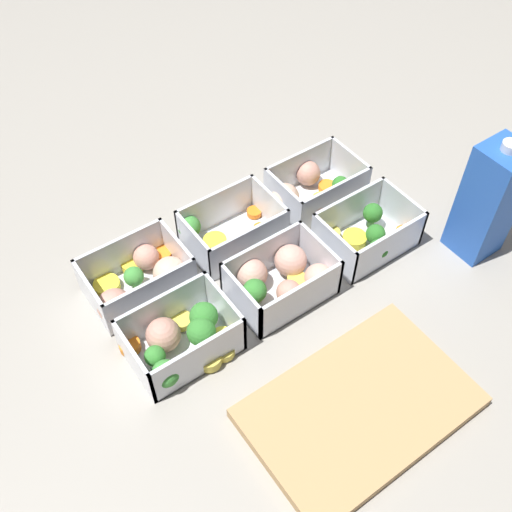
{
  "coord_description": "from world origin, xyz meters",
  "views": [
    {
      "loc": [
        0.33,
        0.47,
        0.7
      ],
      "look_at": [
        0.0,
        0.0,
        0.02
      ],
      "focal_mm": 42.0,
      "sensor_mm": 36.0,
      "label": 1
    }
  ],
  "objects_px": {
    "container_near_center": "(228,232)",
    "container_far_left": "(368,233)",
    "container_near_right": "(141,280)",
    "juice_carton": "(488,201)",
    "container_far_center": "(282,278)",
    "container_near_left": "(312,191)",
    "container_far_right": "(182,339)"
  },
  "relations": [
    {
      "from": "container_near_left",
      "to": "container_near_right",
      "type": "xyz_separation_m",
      "value": [
        0.32,
        0.0,
        0.0
      ]
    },
    {
      "from": "container_far_center",
      "to": "container_far_left",
      "type": "bearing_deg",
      "value": 178.38
    },
    {
      "from": "container_near_center",
      "to": "container_far_center",
      "type": "xyz_separation_m",
      "value": [
        -0.01,
        0.12,
        0.0
      ]
    },
    {
      "from": "juice_carton",
      "to": "container_near_center",
      "type": "bearing_deg",
      "value": -36.24
    },
    {
      "from": "container_near_left",
      "to": "juice_carton",
      "type": "relative_size",
      "value": 0.75
    },
    {
      "from": "container_near_right",
      "to": "juice_carton",
      "type": "distance_m",
      "value": 0.51
    },
    {
      "from": "container_near_center",
      "to": "container_far_left",
      "type": "xyz_separation_m",
      "value": [
        -0.17,
        0.13,
        0.0
      ]
    },
    {
      "from": "container_near_right",
      "to": "container_far_right",
      "type": "relative_size",
      "value": 1.01
    },
    {
      "from": "container_far_left",
      "to": "container_near_left",
      "type": "bearing_deg",
      "value": -84.61
    },
    {
      "from": "container_near_center",
      "to": "juice_carton",
      "type": "xyz_separation_m",
      "value": [
        -0.31,
        0.22,
        0.07
      ]
    },
    {
      "from": "container_far_center",
      "to": "container_near_right",
      "type": "bearing_deg",
      "value": -34.56
    },
    {
      "from": "container_far_left",
      "to": "juice_carton",
      "type": "xyz_separation_m",
      "value": [
        -0.13,
        0.1,
        0.07
      ]
    },
    {
      "from": "container_near_right",
      "to": "container_far_right",
      "type": "distance_m",
      "value": 0.12
    },
    {
      "from": "container_far_left",
      "to": "juice_carton",
      "type": "distance_m",
      "value": 0.18
    },
    {
      "from": "container_near_left",
      "to": "container_far_right",
      "type": "distance_m",
      "value": 0.34
    },
    {
      "from": "container_near_center",
      "to": "container_far_right",
      "type": "bearing_deg",
      "value": 38.91
    },
    {
      "from": "container_near_left",
      "to": "container_far_left",
      "type": "relative_size",
      "value": 1.02
    },
    {
      "from": "container_near_left",
      "to": "container_near_right",
      "type": "relative_size",
      "value": 0.99
    },
    {
      "from": "container_near_center",
      "to": "juice_carton",
      "type": "bearing_deg",
      "value": 143.76
    },
    {
      "from": "container_near_center",
      "to": "container_near_right",
      "type": "xyz_separation_m",
      "value": [
        0.16,
        0.01,
        0.0
      ]
    },
    {
      "from": "container_far_left",
      "to": "juice_carton",
      "type": "relative_size",
      "value": 0.74
    },
    {
      "from": "container_far_center",
      "to": "juice_carton",
      "type": "bearing_deg",
      "value": 161.02
    },
    {
      "from": "container_near_left",
      "to": "container_near_center",
      "type": "distance_m",
      "value": 0.16
    },
    {
      "from": "container_near_center",
      "to": "container_far_center",
      "type": "relative_size",
      "value": 0.98
    },
    {
      "from": "container_far_center",
      "to": "juice_carton",
      "type": "height_order",
      "value": "juice_carton"
    },
    {
      "from": "container_near_center",
      "to": "container_far_left",
      "type": "relative_size",
      "value": 0.99
    },
    {
      "from": "container_far_right",
      "to": "juice_carton",
      "type": "bearing_deg",
      "value": 168.41
    },
    {
      "from": "container_near_right",
      "to": "container_far_left",
      "type": "height_order",
      "value": "same"
    },
    {
      "from": "container_near_right",
      "to": "container_near_left",
      "type": "bearing_deg",
      "value": -179.37
    },
    {
      "from": "container_near_right",
      "to": "juice_carton",
      "type": "height_order",
      "value": "juice_carton"
    },
    {
      "from": "container_near_left",
      "to": "container_far_center",
      "type": "height_order",
      "value": "same"
    },
    {
      "from": "container_near_left",
      "to": "container_far_left",
      "type": "bearing_deg",
      "value": 95.39
    }
  ]
}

